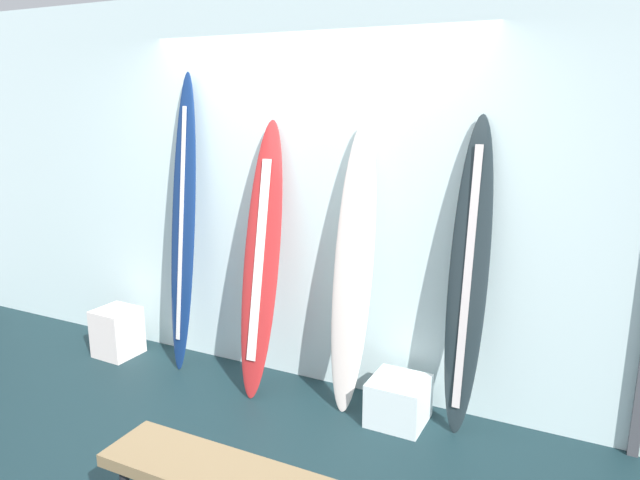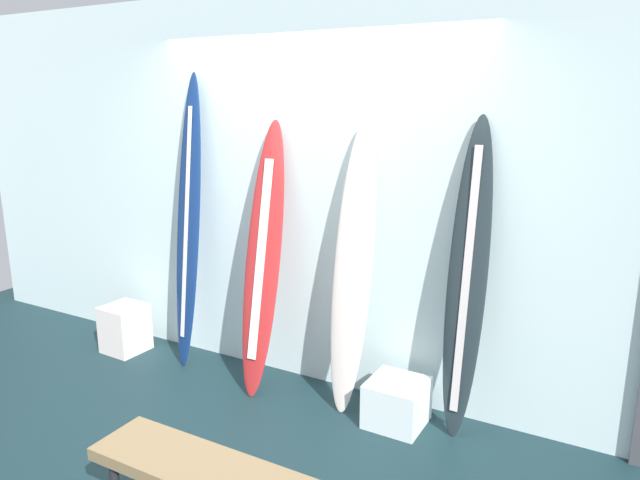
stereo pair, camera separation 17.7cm
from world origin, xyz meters
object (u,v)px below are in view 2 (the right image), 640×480
Objects in this scene: surfboard_crimson at (263,261)px; surfboard_charcoal at (467,284)px; surfboard_navy at (188,224)px; bench at (206,478)px; display_block_left at (125,328)px; display_block_center at (397,402)px; surfboard_ivory at (353,272)px.

surfboard_charcoal is (1.41, 0.11, 0.02)m from surfboard_crimson.
surfboard_navy is 1.95× the size of bench.
surfboard_crimson is at bearing 2.46° from display_block_left.
display_block_center is (2.41, 0.04, -0.05)m from display_block_left.
surfboard_ivory is 4.90× the size of display_block_left.
bench is at bearing -47.54° from surfboard_navy.
display_block_center is at bearing 77.06° from bench.
bench is (1.43, -1.56, -0.72)m from surfboard_navy.
surfboard_navy reaches higher than surfboard_crimson.
bench is at bearing -102.94° from display_block_center.
surfboard_ivory is (1.40, -0.00, -0.18)m from surfboard_navy.
surfboard_ivory is at bearing 5.66° from surfboard_crimson.
surfboard_navy is at bearing 179.87° from surfboard_ivory.
surfboard_charcoal reaches higher than surfboard_crimson.
display_block_center is (0.37, -0.09, -0.80)m from surfboard_ivory.
surfboard_navy is 1.17× the size of surfboard_crimson.
surfboard_charcoal reaches higher than display_block_center.
display_block_left is 0.34× the size of bench.
surfboard_crimson is 1.57m from display_block_left.
surfboard_charcoal is (0.74, 0.05, 0.02)m from surfboard_ivory.
surfboard_navy reaches higher than display_block_left.
bench is (0.70, -1.49, -0.55)m from surfboard_crimson.
surfboard_charcoal is at bearing 3.63° from surfboard_ivory.
surfboard_ivory is 5.33× the size of display_block_center.
display_block_left is at bearing -179.09° from display_block_center.
bench is (-0.71, -1.61, -0.56)m from surfboard_charcoal.
surfboard_navy reaches higher than surfboard_ivory.
surfboard_crimson reaches higher than display_block_center.
surfboard_crimson is 1.41m from surfboard_charcoal.
display_block_center is (1.77, -0.09, -0.98)m from surfboard_navy.
bench is at bearing -113.83° from surfboard_charcoal.
surfboard_navy is at bearing 11.28° from display_block_left.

